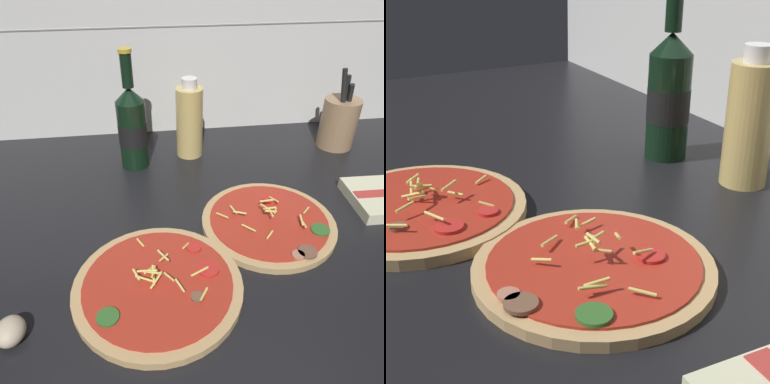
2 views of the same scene
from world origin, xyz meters
TOP-DOWN VIEW (x-y plane):
  - counter_slab at (0.00, 0.00)cm, footprint 160.00×90.00cm
  - tile_backsplash at (0.00, 45.50)cm, footprint 160.00×1.13cm
  - pizza_near at (-6.60, -11.88)cm, footprint 26.68×26.68cm
  - pizza_far at (15.27, 1.00)cm, footprint 25.41×25.41cm
  - beer_bottle at (-9.70, 27.39)cm, footprint 6.57×6.57cm
  - oil_bottle at (3.91, 31.04)cm, footprint 6.44×6.44cm
  - mushroom_left at (-27.46, -17.84)cm, footprint 5.05×4.81cm
  - utensil_crock at (42.12, 30.41)cm, footprint 9.01×9.01cm
  - dish_towel at (41.03, 4.91)cm, footprint 13.98×13.81cm

SIDE VIEW (x-z plane):
  - counter_slab at x=0.00cm, z-range 0.00..2.50cm
  - pizza_far at x=15.27cm, z-range 1.01..5.53cm
  - pizza_near at x=-6.60cm, z-range 1.15..5.54cm
  - dish_towel at x=41.03cm, z-range 2.43..4.99cm
  - mushroom_left at x=-27.46cm, z-range 2.50..5.86cm
  - utensil_crock at x=42.12cm, z-range -1.17..19.36cm
  - oil_bottle at x=3.91cm, z-range 1.72..21.06cm
  - beer_bottle at x=-9.70cm, z-range -1.12..26.06cm
  - tile_backsplash at x=0.00cm, z-range 0.00..60.00cm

